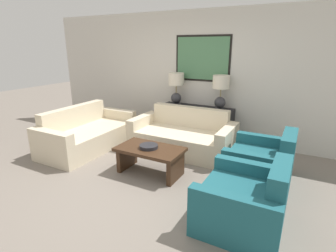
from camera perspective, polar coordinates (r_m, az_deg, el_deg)
The scene contains 11 objects.
ground_plane at distance 3.98m, azimuth -5.91°, elevation -12.36°, with size 20.00×20.00×0.00m, color slate.
back_wall at distance 5.64m, azimuth 7.55°, elevation 10.65°, with size 7.82×0.12×2.65m.
console_table at distance 5.59m, azimuth 6.19°, elevation 0.54°, with size 1.52×0.37×0.74m.
table_lamp_left at distance 5.61m, azimuth 1.80°, elevation 8.92°, with size 0.33×0.33×0.67m.
table_lamp_right at distance 5.26m, azimuth 11.42°, elevation 8.04°, with size 0.33×0.33×0.67m.
couch_by_back_wall at distance 5.02m, azimuth 3.24°, elevation -2.44°, with size 1.92×0.93×0.80m.
couch_by_side at distance 5.41m, azimuth -17.10°, elevation -1.76°, with size 0.93×1.92×0.80m.
coffee_table at distance 4.13m, azimuth -3.92°, elevation -6.35°, with size 1.03×0.59×0.43m.
decorative_bowl at distance 4.07m, azimuth -4.21°, elevation -4.46°, with size 0.29×0.29×0.05m.
armchair_near_back_wall at distance 4.14m, azimuth 19.74°, elevation -7.78°, with size 0.90×0.99×0.80m.
armchair_near_camera at distance 3.16m, azimuth 16.39°, elevation -15.63°, with size 0.90×0.99×0.80m.
Camera 1 is at (1.97, -2.85, 1.95)m, focal length 28.00 mm.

